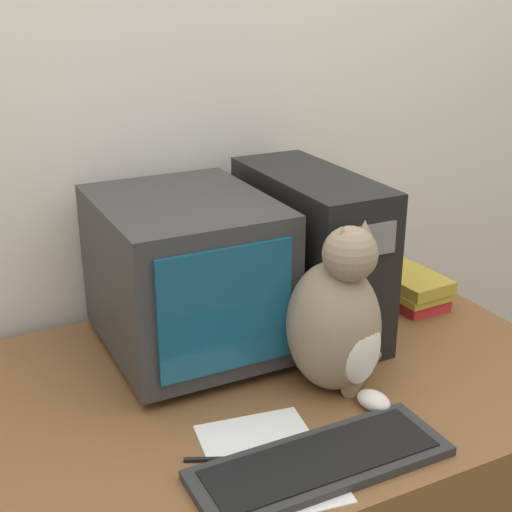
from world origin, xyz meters
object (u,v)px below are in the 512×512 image
at_px(cat, 338,322).
at_px(keyboard, 321,462).
at_px(computer_tower, 309,253).
at_px(pen, 222,459).
at_px(crt_monitor, 186,275).
at_px(book_stack, 410,288).

bearing_deg(cat, keyboard, -142.05).
relative_size(computer_tower, pen, 3.62).
distance_m(crt_monitor, pen, 0.47).
xyz_separation_m(keyboard, cat, (0.17, 0.22, 0.14)).
height_order(computer_tower, book_stack, computer_tower).
xyz_separation_m(crt_monitor, pen, (-0.10, -0.42, -0.19)).
xyz_separation_m(cat, pen, (-0.32, -0.12, -0.15)).
distance_m(computer_tower, keyboard, 0.59).
height_order(crt_monitor, pen, crt_monitor).
height_order(cat, book_stack, cat).
bearing_deg(book_stack, crt_monitor, 177.26).
relative_size(book_stack, pen, 1.65).
bearing_deg(computer_tower, crt_monitor, 176.58).
height_order(keyboard, cat, cat).
height_order(computer_tower, pen, computer_tower).
relative_size(computer_tower, book_stack, 2.19).
bearing_deg(crt_monitor, pen, -103.41).
relative_size(crt_monitor, pen, 3.46).
xyz_separation_m(keyboard, book_stack, (0.57, 0.48, 0.03)).
bearing_deg(book_stack, cat, -146.80).
bearing_deg(cat, computer_tower, 56.82).
xyz_separation_m(computer_tower, cat, (-0.09, -0.27, -0.04)).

